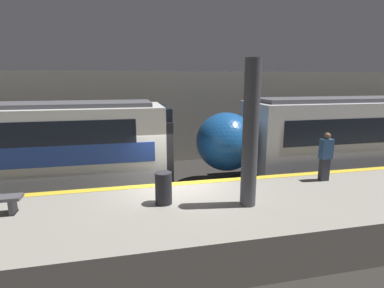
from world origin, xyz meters
name	(u,v)px	position (x,y,z in m)	size (l,w,h in m)	color
ground_plane	(177,215)	(0.00, 0.00, 0.00)	(120.00, 120.00, 0.00)	#282623
platform	(189,226)	(0.00, -1.89, 0.56)	(40.00, 3.78, 1.13)	gray
station_rear_barrier	(155,118)	(0.00, 6.61, 2.37)	(50.00, 0.15, 4.73)	#B2AD9E
support_pillar_near	(250,135)	(1.53, -2.10, 2.97)	(0.40, 0.40, 3.71)	#47474C
person_waiting	(325,156)	(4.68, -0.85, 1.94)	(0.38, 0.24, 1.57)	#2D2D38
trash_bin	(164,188)	(-0.61, -1.56, 1.54)	(0.44, 0.44, 0.85)	#232328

